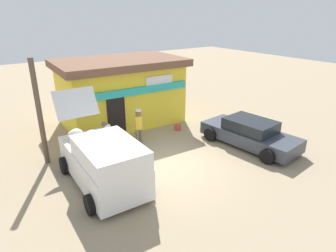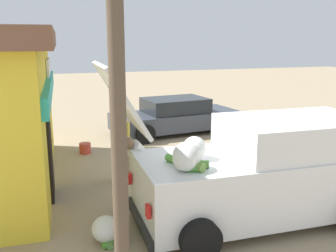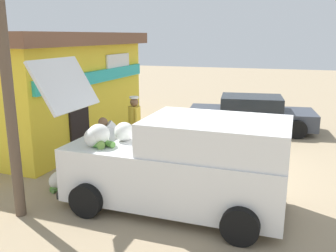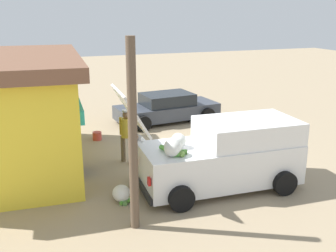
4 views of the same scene
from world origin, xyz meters
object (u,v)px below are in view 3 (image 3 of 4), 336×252
Objects in this scene: storefront_bar at (48,87)px; vendor_standing at (135,123)px; delivery_van at (182,163)px; paint_bucket at (149,129)px; parked_sedan at (251,114)px; unloaded_banana_pile at (61,181)px; customer_bending at (116,140)px.

vendor_standing is (-0.84, -3.32, -0.76)m from storefront_bar.
paint_bucket is (5.22, 2.62, -0.78)m from delivery_van.
parked_sedan is (3.33, -6.15, -1.18)m from storefront_bar.
storefront_bar is 1.36× the size of delivery_van.
delivery_van is at bearing -122.61° from storefront_bar.
storefront_bar is at bearing 118.43° from parked_sedan.
unloaded_banana_pile is (-3.37, -2.55, -1.59)m from storefront_bar.
delivery_van reaches higher than parked_sedan.
customer_bending is 1.91× the size of unloaded_banana_pile.
unloaded_banana_pile is (0.09, 2.86, -0.76)m from delivery_van.
parked_sedan is at bearing -64.98° from paint_bucket.
parked_sedan reaches higher than paint_bucket.
unloaded_banana_pile is (-2.53, 0.76, -0.83)m from vendor_standing.
parked_sedan is 13.80× the size of paint_bucket.
paint_bucket is at bearing 11.49° from vendor_standing.
unloaded_banana_pile is at bearing 88.12° from delivery_van.
vendor_standing is (2.62, 2.09, 0.07)m from delivery_van.
delivery_van is (-3.46, -5.41, -0.83)m from storefront_bar.
parked_sedan is 5.06m from vendor_standing.
delivery_van reaches higher than vendor_standing.
customer_bending reaches higher than unloaded_banana_pile.
paint_bucket is at bearing 8.87° from customer_bending.
parked_sedan is 6.23m from customer_bending.
delivery_van is 3.35× the size of customer_bending.
paint_bucket is (4.02, 0.63, -0.74)m from customer_bending.
delivery_van is at bearing 173.77° from parked_sedan.
delivery_van reaches higher than unloaded_banana_pile.
parked_sedan is at bearing -26.07° from customer_bending.
paint_bucket is at bearing -57.73° from storefront_bar.
delivery_van is 2.33m from customer_bending.
vendor_standing is at bearing 4.00° from customer_bending.
delivery_van reaches higher than customer_bending.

